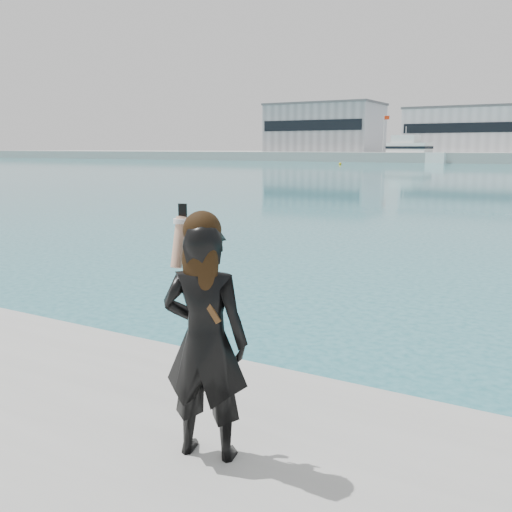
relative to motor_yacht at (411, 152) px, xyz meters
The scene contains 6 objects.
warehouse_grey_left 30.00m from the motor_yacht, 149.45° to the left, with size 26.52×16.36×11.50m.
warehouse_white 17.46m from the motor_yacht, 62.93° to the left, with size 24.48×15.35×9.50m.
flagpole_left 12.35m from the motor_yacht, 135.98° to the left, with size 1.28×0.16×8.00m.
motor_yacht is the anchor object (origin of this frame).
buoy_far 22.37m from the motor_yacht, 107.36° to the right, with size 0.50×0.50×0.50m, color #EBB40C.
woman 117.42m from the motor_yacht, 75.57° to the right, with size 0.69×0.54×1.77m.
Camera 1 is at (1.79, -3.76, 2.95)m, focal length 40.00 mm.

